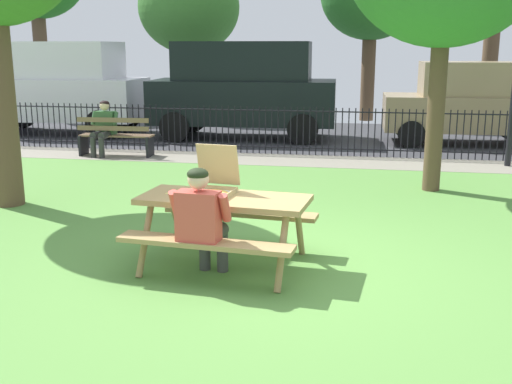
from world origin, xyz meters
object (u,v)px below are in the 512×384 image
pizza_box_open (213,185)px  adult_at_table (202,219)px  pizza_slice_on_table (178,192)px  far_tree_midleft (189,8)px  picnic_table_foreground (224,212)px  person_on_park_bench (104,126)px  parked_car_left (56,85)px  parked_car_right (466,102)px  park_bench_left (116,137)px  parked_car_center (244,88)px

pizza_box_open → adult_at_table: 0.64m
pizza_slice_on_table → far_tree_midleft: 14.78m
picnic_table_foreground → far_tree_midleft: far_tree_midleft is taller
pizza_slice_on_table → person_on_park_bench: 7.21m
parked_car_left → parked_car_right: size_ratio=1.21×
pizza_slice_on_table → parked_car_left: 11.31m
adult_at_table → parked_car_left: (-6.77, 9.96, 0.65)m
parked_car_left → far_tree_midleft: far_tree_midleft is taller
pizza_box_open → park_bench_left: size_ratio=0.38×
pizza_slice_on_table → far_tree_midleft: size_ratio=0.05×
pizza_box_open → park_bench_left: bearing=121.1°
parked_car_right → far_tree_midleft: bearing=150.7°
adult_at_table → person_on_park_bench: same height
parked_car_center → picnic_table_foreground: bearing=-79.9°
far_tree_midleft → pizza_box_open: bearing=-73.0°
picnic_table_foreground → park_bench_left: size_ratio=1.20×
picnic_table_foreground → adult_at_table: size_ratio=1.63×
picnic_table_foreground → adult_at_table: (-0.11, -0.49, 0.06)m
park_bench_left → parked_car_center: (2.22, 3.14, 0.89)m
picnic_table_foreground → pizza_slice_on_table: size_ratio=7.32×
far_tree_midleft → picnic_table_foreground: bearing=-72.5°
picnic_table_foreground → parked_car_center: 9.64m
person_on_park_bench → pizza_box_open: bearing=-57.2°
pizza_slice_on_table → parked_car_right: bearing=64.9°
pizza_box_open → parked_car_center: parked_car_center is taller
parked_car_left → parked_car_right: parked_car_left is taller
adult_at_table → parked_car_right: size_ratio=0.30×
adult_at_table → parked_car_left: parked_car_left is taller
pizza_box_open → parked_car_right: (3.98, 9.35, 0.14)m
adult_at_table → park_bench_left: 7.80m
park_bench_left → far_tree_midleft: bearing=93.9°
pizza_slice_on_table → person_on_park_bench: bearing=120.2°
picnic_table_foreground → pizza_box_open: 0.33m
park_bench_left → pizza_box_open: bearing=-58.9°
park_bench_left → parked_car_left: parked_car_left is taller
picnic_table_foreground → far_tree_midleft: (-4.43, 14.09, 2.99)m
person_on_park_bench → parked_car_right: (8.00, 3.12, 0.35)m
pizza_slice_on_table → far_tree_midleft: (-3.89, 13.98, 2.81)m
person_on_park_bench → pizza_slice_on_table: bearing=-59.8°
parked_car_right → pizza_box_open: bearing=-113.1°
park_bench_left → person_on_park_bench: bearing=175.9°
park_bench_left → parked_car_left: bearing=133.5°
pizza_slice_on_table → parked_car_left: bearing=124.1°
person_on_park_bench → parked_car_center: size_ratio=0.25×
pizza_box_open → adult_at_table: bearing=-86.1°
parked_car_left → picnic_table_foreground: bearing=-54.0°
park_bench_left → parked_car_right: size_ratio=0.41×
parked_car_left → parked_car_center: bearing=0.0°
picnic_table_foreground → person_on_park_bench: (-4.17, 6.34, 0.06)m
parked_car_right → pizza_slice_on_table: bearing=-115.1°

